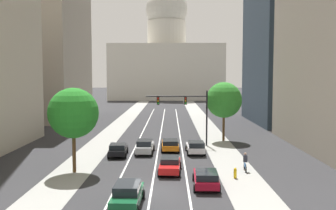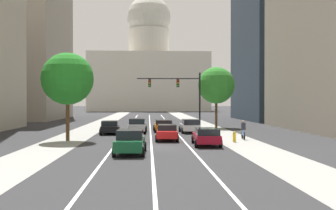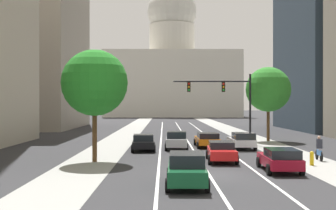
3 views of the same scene
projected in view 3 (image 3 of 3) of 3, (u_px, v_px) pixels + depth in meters
ground_plane at (181, 131)px, 64.38m from camera, size 400.00×400.00×0.00m
sidewalk_left at (127, 133)px, 59.31m from camera, size 3.64×130.00×0.01m
sidewalk_right at (238, 133)px, 59.45m from camera, size 3.64×130.00×0.01m
lane_stripe_left at (161, 139)px, 49.35m from camera, size 0.16×90.00×0.01m
lane_stripe_center at (186, 139)px, 49.38m from camera, size 0.16×90.00×0.01m
lane_stripe_right at (212, 139)px, 49.41m from camera, size 0.16×90.00×0.01m
office_tower_far_left at (19, 15)px, 72.94m from camera, size 19.83×24.41×37.04m
capitol_building at (172, 71)px, 138.32m from camera, size 40.74×23.28×41.55m
car_silver at (176, 140)px, 38.56m from camera, size 2.06×4.64×1.57m
car_black at (143, 142)px, 37.11m from camera, size 2.14×4.35×1.41m
car_red at (221, 151)px, 30.23m from camera, size 2.16×4.56×1.37m
car_white at (242, 140)px, 38.39m from camera, size 2.15×4.12×1.49m
car_orange at (207, 139)px, 40.18m from camera, size 2.19×4.64×1.35m
car_green at (187, 169)px, 21.25m from camera, size 2.09×4.75×1.59m
car_crimson at (280, 159)px, 25.72m from camera, size 2.16×4.66×1.39m
traffic_signal_mast at (226, 95)px, 43.36m from camera, size 7.63×0.39×6.86m
fire_hydrant at (312, 158)px, 28.32m from camera, size 0.26×0.35×0.91m
cyclist at (319, 148)px, 30.71m from camera, size 0.37×1.70×1.72m
street_tree_near_left at (95, 83)px, 30.15m from camera, size 4.53×4.53×7.65m
street_tree_far_right at (268, 89)px, 46.89m from camera, size 4.75×4.75×7.86m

